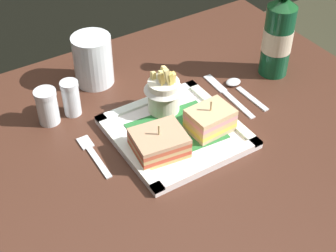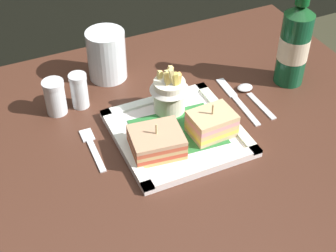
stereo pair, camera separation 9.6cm
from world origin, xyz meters
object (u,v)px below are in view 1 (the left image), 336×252
Objects in this scene: dining_table at (160,195)px; sandwich_half_right at (210,120)px; beer_bottle at (278,34)px; salt_shaker at (48,108)px; square_plate at (176,132)px; sandwich_half_left at (159,143)px; pepper_shaker at (71,100)px; fork at (93,153)px; spoon at (238,86)px; fries_cup at (164,90)px; water_glass at (93,63)px; knife at (226,94)px.

sandwich_half_right is at bearing -8.13° from dining_table.
beer_bottle reaches higher than dining_table.
square_plate is at bearing -41.25° from salt_shaker.
pepper_shaker is (-0.09, 0.20, 0.00)m from sandwich_half_left.
spoon is (0.37, 0.02, 0.00)m from fork.
pepper_shaker is (-0.45, 0.11, -0.07)m from beer_bottle.
pepper_shaker is at bearing 147.39° from fries_cup.
beer_bottle reaches higher than water_glass.
dining_table is at bearing -51.80° from salt_shaker.
knife is at bearing 38.48° from sandwich_half_right.
spoon is at bearing 3.29° from fork.
pepper_shaker is (-0.35, 0.11, 0.03)m from spoon.
sandwich_half_right is at bearing -141.52° from knife.
fries_cup is 0.19m from pepper_shaker.
square_plate is (0.05, 0.02, 0.14)m from dining_table.
dining_table is 6.05× the size of knife.
fries_cup is at bearing 113.34° from sandwich_half_right.
fries_cup is 0.64× the size of knife.
water_glass is (-0.06, 0.25, 0.04)m from square_plate.
square_plate is at bearing -77.33° from water_glass.
square_plate is 1.89× the size of fork.
sandwich_half_right reaches higher than sandwich_half_left.
sandwich_half_left is 0.28m from spoon.
fries_cup is 0.19m from water_glass.
salt_shaker is 0.98× the size of pepper_shaker.
beer_bottle is 1.45× the size of knife.
fries_cup reaches higher than sandwich_half_right.
sandwich_half_left reaches higher than spoon.
water_glass reaches higher than spoon.
dining_table is at bearing -24.86° from fork.
spoon is (0.19, -0.01, -0.06)m from fries_cup.
beer_bottle is at bearing -11.83° from salt_shaker.
water_glass is at bearing 153.19° from beer_bottle.
spoon is at bearing -175.84° from beer_bottle.
dining_table is 13.81× the size of salt_shaker.
knife is at bearing -6.00° from fries_cup.
sandwich_half_right is (0.06, -0.03, 0.03)m from square_plate.
fries_cup reaches higher than pepper_shaker.
sandwich_half_left is at bearing -151.97° from square_plate.
fries_cup reaches higher than spoon.
sandwich_half_right is 0.77× the size of water_glass.
sandwich_half_right is 0.69× the size of spoon.
fries_cup is 0.99× the size of water_glass.
square_plate is 0.17m from fork.
fries_cup is 1.47× the size of salt_shaker.
fries_cup is 0.44× the size of beer_bottle.
spoon is (0.26, 0.09, -0.03)m from sandwich_half_left.
square_plate is 2.27× the size of sandwich_half_left.
square_plate is 0.26m from water_glass.
water_glass is 0.30m from knife.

